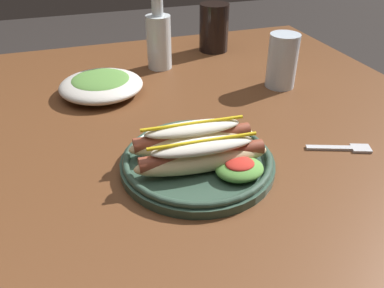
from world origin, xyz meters
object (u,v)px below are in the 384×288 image
Objects in this scene: hot_dog_plate at (199,155)px; water_cup at (282,61)px; soda_cup at (214,28)px; glass_bottle at (159,38)px; fork at (344,148)px; side_bowl at (101,84)px.

water_cup is (0.31, 0.27, 0.04)m from hot_dog_plate.
glass_bottle is (-0.19, -0.09, 0.01)m from soda_cup.
soda_cup is 0.31m from water_cup.
fork is 0.61m from soda_cup.
fork is at bearing -86.80° from soda_cup.
hot_dog_plate is at bearing -71.32° from side_bowl.
hot_dog_plate is at bearing -138.92° from water_cup.
fork is at bearing -66.32° from glass_bottle.
glass_bottle is at bearing -155.76° from soda_cup.
side_bowl is at bearing -150.30° from soda_cup.
fork is 0.54× the size of glass_bottle.
fork is 0.60× the size of side_bowl.
glass_bottle reaches higher than soda_cup.
water_cup reaches higher than fork.
glass_bottle is 1.12× the size of side_bowl.
side_bowl is (-0.18, -0.12, -0.06)m from glass_bottle.
hot_dog_plate is 0.38m from side_bowl.
hot_dog_plate is 0.28m from fork.
side_bowl is at bearing -144.93° from glass_bottle.
glass_bottle reaches higher than water_cup.
soda_cup is 0.43m from side_bowl.
hot_dog_plate is 0.41m from water_cup.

